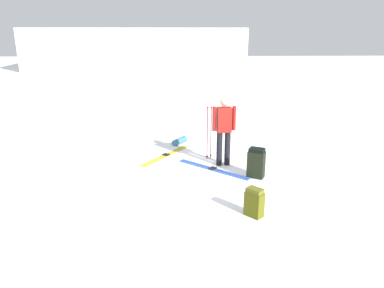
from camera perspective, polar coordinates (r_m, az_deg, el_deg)
name	(u,v)px	position (r m, az deg, el deg)	size (l,w,h in m)	color
ground_plane	(192,172)	(8.57, 0.00, -4.47)	(80.00, 80.00, 0.00)	white
distant_snow_ridge	(137,49)	(32.40, -8.61, 14.55)	(18.06, 5.00, 3.37)	white
skier_standing	(224,128)	(8.78, 5.02, 2.57)	(0.57, 0.25, 1.70)	black
ski_pair_near	(166,155)	(9.71, -4.07, -1.78)	(1.25, 1.71, 0.05)	gold
ski_pair_far	(213,169)	(8.75, 3.27, -3.94)	(1.62, 1.43, 0.05)	#3053AF
backpack_large_dark	(256,163)	(8.32, 10.02, -2.96)	(0.44, 0.39, 0.69)	black
backpack_bright	(254,203)	(6.65, 9.72, -9.03)	(0.37, 0.37, 0.53)	#505210
ski_poles_planted_near	(209,130)	(9.28, 2.71, 2.18)	(0.17, 0.10, 1.37)	maroon
sleeping_mat_rolled	(180,141)	(10.67, -1.96, 0.48)	(0.18, 0.18, 0.55)	#336B85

